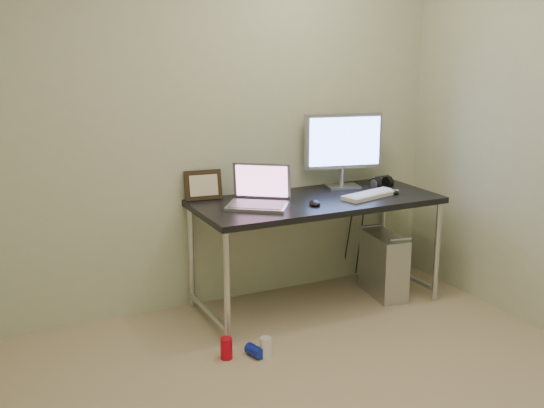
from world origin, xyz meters
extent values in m
cube|color=beige|center=(0.00, 1.75, 1.25)|extent=(3.50, 0.02, 2.50)
cube|color=black|center=(0.67, 1.39, 0.73)|extent=(1.64, 0.72, 0.04)
cylinder|color=silver|center=(-0.12, 1.07, 0.35)|extent=(0.04, 0.04, 0.71)
cylinder|color=silver|center=(-0.12, 1.71, 0.35)|extent=(0.04, 0.04, 0.71)
cylinder|color=silver|center=(1.45, 1.07, 0.35)|extent=(0.04, 0.04, 0.71)
cylinder|color=silver|center=(1.45, 1.71, 0.35)|extent=(0.04, 0.04, 0.71)
cylinder|color=silver|center=(-0.12, 1.39, 0.08)|extent=(0.04, 0.64, 0.04)
cylinder|color=silver|center=(1.45, 1.39, 0.08)|extent=(0.04, 0.64, 0.04)
cube|color=#AAABAF|center=(1.18, 1.32, 0.22)|extent=(0.25, 0.45, 0.45)
cylinder|color=#B1B2B8|center=(1.18, 1.14, 0.46)|extent=(0.16, 0.04, 0.02)
cylinder|color=#B1B2B8|center=(1.18, 1.50, 0.46)|extent=(0.16, 0.04, 0.02)
cylinder|color=black|center=(1.13, 1.70, 0.40)|extent=(0.01, 0.16, 0.69)
cylinder|color=black|center=(1.22, 1.68, 0.38)|extent=(0.02, 0.11, 0.71)
cylinder|color=red|center=(-0.20, 0.90, 0.06)|extent=(0.08, 0.08, 0.13)
cylinder|color=white|center=(0.01, 0.81, 0.06)|extent=(0.07, 0.07, 0.12)
cylinder|color=#1125B0|center=(-0.04, 0.85, 0.03)|extent=(0.09, 0.13, 0.07)
cube|color=#B1B2B8|center=(0.21, 1.35, 0.76)|extent=(0.46, 0.44, 0.02)
cube|color=slate|center=(0.21, 1.35, 0.77)|extent=(0.40, 0.37, 0.00)
cube|color=gray|center=(0.30, 1.47, 0.89)|extent=(0.34, 0.26, 0.24)
cube|color=#8A5378|center=(0.30, 1.46, 0.89)|extent=(0.30, 0.23, 0.21)
cube|color=#B1B2B8|center=(1.00, 1.60, 0.76)|extent=(0.26, 0.21, 0.02)
cylinder|color=#B1B2B8|center=(1.00, 1.62, 0.83)|extent=(0.04, 0.04, 0.12)
cube|color=#B1B2B8|center=(1.00, 1.61, 1.08)|extent=(0.56, 0.16, 0.39)
cube|color=#688CFF|center=(1.00, 1.58, 1.08)|extent=(0.50, 0.12, 0.34)
cube|color=white|center=(1.02, 1.28, 0.76)|extent=(0.45, 0.25, 0.03)
ellipsoid|color=black|center=(1.22, 1.30, 0.77)|extent=(0.10, 0.13, 0.04)
ellipsoid|color=black|center=(0.57, 1.25, 0.77)|extent=(0.11, 0.13, 0.04)
cylinder|color=black|center=(1.21, 1.50, 0.78)|extent=(0.04, 0.09, 0.09)
cylinder|color=black|center=(1.32, 1.50, 0.78)|extent=(0.04, 0.09, 0.09)
cube|color=black|center=(1.27, 1.50, 0.82)|extent=(0.12, 0.03, 0.01)
cube|color=black|center=(-0.02, 1.70, 0.85)|extent=(0.25, 0.10, 0.20)
cylinder|color=silver|center=(0.33, 1.67, 0.79)|extent=(0.01, 0.01, 0.08)
cylinder|color=white|center=(0.33, 1.67, 0.84)|extent=(0.04, 0.03, 0.04)
camera|label=1|loc=(-1.53, -2.45, 1.84)|focal=45.00mm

